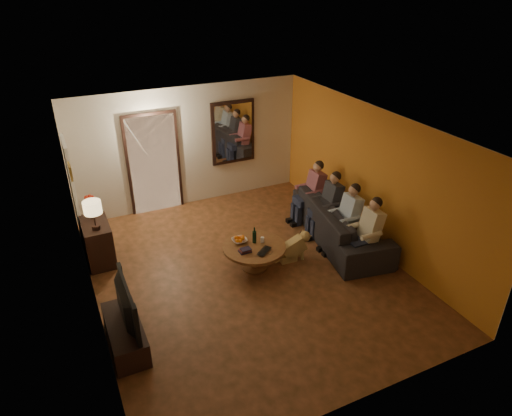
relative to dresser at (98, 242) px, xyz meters
name	(u,v)px	position (x,y,z in m)	size (l,w,h in m)	color
floor	(248,272)	(2.25, -1.48, -0.38)	(5.00, 6.00, 0.01)	#452D12
ceiling	(246,128)	(2.25, -1.48, 2.22)	(5.00, 6.00, 0.01)	white
back_wall	(189,147)	(2.25, 1.52, 0.92)	(5.00, 0.02, 2.60)	beige
front_wall	(361,322)	(2.25, -4.48, 0.92)	(5.00, 0.02, 2.60)	beige
left_wall	(85,241)	(-0.25, -1.48, 0.92)	(0.02, 6.00, 2.60)	beige
right_wall	(372,179)	(4.75, -1.48, 0.92)	(0.02, 6.00, 2.60)	beige
orange_accent	(372,179)	(4.74, -1.48, 0.92)	(0.01, 6.00, 2.60)	orange
kitchen_doorway	(154,164)	(1.45, 1.50, 0.67)	(1.00, 0.06, 2.10)	#FFE0A5
door_trim	(154,165)	(1.45, 1.49, 0.67)	(1.12, 0.04, 2.22)	black
fridge_glimpse	(166,169)	(1.70, 1.51, 0.52)	(0.45, 0.03, 1.70)	silver
mirror_frame	(233,132)	(3.25, 1.48, 1.12)	(1.00, 0.05, 1.40)	black
mirror_glass	(234,133)	(3.25, 1.45, 1.12)	(0.86, 0.02, 1.26)	white
white_door	(74,193)	(-0.21, 0.82, 0.64)	(0.06, 0.85, 2.04)	white
framed_art	(70,171)	(-0.22, -0.18, 1.47)	(0.03, 0.28, 0.24)	#B28C33
art_canvas	(71,171)	(-0.21, -0.18, 1.47)	(0.01, 0.22, 0.18)	brown
dresser	(98,242)	(0.00, 0.00, 0.00)	(0.45, 0.86, 0.76)	black
table_lamp	(94,215)	(0.00, -0.22, 0.65)	(0.30, 0.30, 0.54)	beige
flower_vase	(91,207)	(0.00, 0.22, 0.60)	(0.14, 0.14, 0.44)	red
tv_stand	(125,334)	(0.00, -2.32, -0.19)	(0.45, 1.15, 0.38)	black
tv	(120,305)	(0.00, -2.32, 0.32)	(0.14, 1.10, 0.64)	black
sofa	(341,222)	(4.32, -1.24, 0.00)	(1.02, 2.62, 0.76)	black
person_a	(367,235)	(4.22, -2.14, 0.22)	(0.60, 0.40, 1.20)	tan
person_b	(347,220)	(4.22, -1.54, 0.22)	(0.60, 0.40, 1.20)	tan
person_c	(329,206)	(4.22, -0.94, 0.22)	(0.60, 0.40, 1.20)	tan
person_d	(312,194)	(4.22, -0.34, 0.22)	(0.60, 0.40, 1.20)	tan
dog	(293,246)	(3.15, -1.48, -0.10)	(0.56, 0.24, 0.56)	tan
coffee_table	(254,257)	(2.41, -1.40, -0.16)	(1.09, 1.09, 0.45)	brown
bowl	(240,241)	(2.23, -1.18, 0.10)	(0.26, 0.26, 0.06)	white
oranges	(239,237)	(2.23, -1.18, 0.17)	(0.20, 0.20, 0.08)	orange
wine_bottle	(254,235)	(2.46, -1.30, 0.22)	(0.07, 0.07, 0.31)	black
wine_glass	(262,240)	(2.59, -1.35, 0.12)	(0.06, 0.06, 0.10)	silver
book_stack	(245,250)	(2.19, -1.50, 0.10)	(0.20, 0.15, 0.07)	black
laptop	(267,252)	(2.51, -1.68, 0.08)	(0.33, 0.21, 0.03)	black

